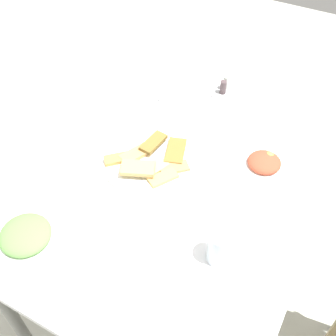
{
  "coord_description": "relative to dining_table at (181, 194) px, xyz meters",
  "views": [
    {
      "loc": [
        0.84,
        0.4,
        1.8
      ],
      "look_at": [
        -0.0,
        -0.06,
        0.76
      ],
      "focal_mm": 44.69,
      "sensor_mm": 36.0,
      "label": 1
    }
  ],
  "objects": [
    {
      "name": "paper_napkin",
      "position": [
        -0.42,
        -0.24,
        0.07
      ],
      "size": [
        0.12,
        0.12,
        0.0
      ],
      "primitive_type": "cube",
      "rotation": [
        0.0,
        0.0,
        0.11
      ],
      "color": "white",
      "rests_on": "dining_table"
    },
    {
      "name": "dining_table",
      "position": [
        0.0,
        0.0,
        0.0
      ],
      "size": [
        1.22,
        0.9,
        0.73
      ],
      "color": "white",
      "rests_on": "ground_plane"
    },
    {
      "name": "drinking_glass",
      "position": [
        0.21,
        0.23,
        0.13
      ],
      "size": [
        0.07,
        0.07,
        0.12
      ],
      "primitive_type": "cylinder",
      "color": "silver",
      "rests_on": "dining_table"
    },
    {
      "name": "condiment_caddy",
      "position": [
        -0.52,
        -0.07,
        0.1
      ],
      "size": [
        0.11,
        0.11,
        0.08
      ],
      "color": "#B2B2B7",
      "rests_on": "dining_table"
    },
    {
      "name": "spoon",
      "position": [
        -0.42,
        -0.22,
        0.08
      ],
      "size": [
        0.18,
        0.07,
        0.0
      ],
      "primitive_type": "cube",
      "rotation": [
        0.0,
        0.0,
        -0.3
      ],
      "color": "silver",
      "rests_on": "paper_napkin"
    },
    {
      "name": "pide_platter",
      "position": [
        -0.01,
        -0.14,
        0.09
      ],
      "size": [
        0.31,
        0.31,
        0.04
      ],
      "color": "white",
      "rests_on": "dining_table"
    },
    {
      "name": "fork",
      "position": [
        -0.42,
        -0.26,
        0.08
      ],
      "size": [
        0.16,
        0.08,
        0.0
      ],
      "primitive_type": "cube",
      "rotation": [
        0.0,
        0.0,
        -0.38
      ],
      "color": "silver",
      "rests_on": "paper_napkin"
    },
    {
      "name": "salad_plate_rice",
      "position": [
        0.43,
        -0.3,
        0.09
      ],
      "size": [
        0.24,
        0.24,
        0.05
      ],
      "color": "white",
      "rests_on": "dining_table"
    },
    {
      "name": "salad_plate_greens",
      "position": [
        -0.19,
        0.22,
        0.09
      ],
      "size": [
        0.2,
        0.2,
        0.04
      ],
      "color": "white",
      "rests_on": "dining_table"
    },
    {
      "name": "ground_plane",
      "position": [
        0.0,
        0.0,
        -0.66
      ],
      "size": [
        6.0,
        6.0,
        0.0
      ],
      "primitive_type": "plane",
      "color": "#B8B8AA"
    }
  ]
}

